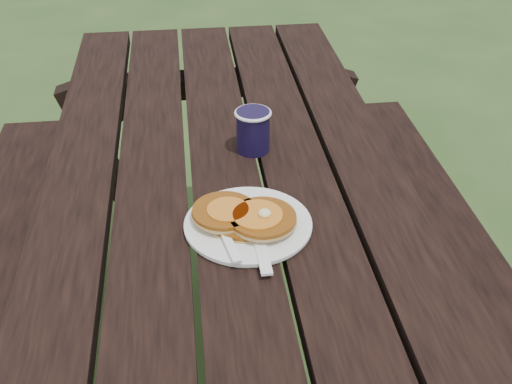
{
  "coord_description": "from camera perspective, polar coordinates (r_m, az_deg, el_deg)",
  "views": [
    {
      "loc": [
        -0.07,
        -1.09,
        1.47
      ],
      "look_at": [
        0.05,
        -0.12,
        0.8
      ],
      "focal_mm": 45.0,
      "sensor_mm": 36.0,
      "label": 1
    }
  ],
  "objects": [
    {
      "name": "plate",
      "position": [
        1.18,
        -0.71,
        -2.95
      ],
      "size": [
        0.27,
        0.27,
        0.01
      ],
      "primitive_type": "cylinder",
      "rotation": [
        0.0,
        0.0,
        -0.19
      ],
      "color": "white",
      "rests_on": "picnic_table"
    },
    {
      "name": "pancake_stack",
      "position": [
        1.17,
        -1.04,
        -2.21
      ],
      "size": [
        0.19,
        0.15,
        0.04
      ],
      "rotation": [
        0.0,
        0.0,
        -0.13
      ],
      "color": "#87460F",
      "rests_on": "plate"
    },
    {
      "name": "coffee_cup",
      "position": [
        1.39,
        -0.27,
        5.69
      ],
      "size": [
        0.08,
        0.08,
        0.09
      ],
      "rotation": [
        0.0,
        0.0,
        -0.18
      ],
      "color": "black",
      "rests_on": "picnic_table"
    },
    {
      "name": "knife",
      "position": [
        1.13,
        0.31,
        -4.37
      ],
      "size": [
        0.02,
        0.18,
        0.0
      ],
      "primitive_type": "cube",
      "rotation": [
        0.0,
        0.0,
        0.02
      ],
      "color": "white",
      "rests_on": "plate"
    },
    {
      "name": "picnic_table",
      "position": [
        1.55,
        -2.27,
        -10.96
      ],
      "size": [
        1.36,
        1.8,
        0.75
      ],
      "color": "black",
      "rests_on": "ground"
    },
    {
      "name": "fork",
      "position": [
        1.12,
        -2.43,
        -4.51
      ],
      "size": [
        0.06,
        0.16,
        0.01
      ],
      "primitive_type": null,
      "rotation": [
        0.0,
        0.0,
        0.19
      ],
      "color": "white",
      "rests_on": "plate"
    }
  ]
}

